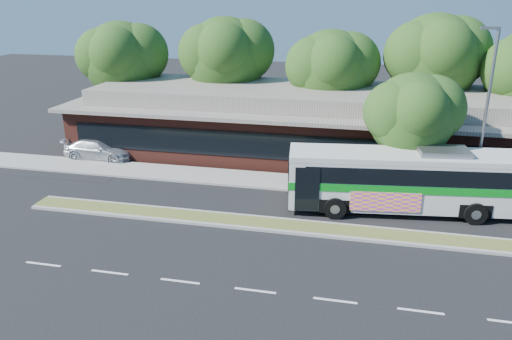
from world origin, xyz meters
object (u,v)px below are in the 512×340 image
(transit_bus, at_px, (411,176))
(sedan, at_px, (99,149))
(sidewalk_tree, at_px, (418,114))
(lamp_post, at_px, (485,112))

(transit_bus, xyz_separation_m, sedan, (-19.71, 4.35, -1.20))
(transit_bus, bearing_deg, sidewalk_tree, 76.75)
(lamp_post, height_order, sidewalk_tree, lamp_post)
(transit_bus, distance_m, sedan, 20.22)
(lamp_post, relative_size, sedan, 1.90)
(transit_bus, xyz_separation_m, sidewalk_tree, (0.27, 2.47, 2.68))
(lamp_post, bearing_deg, transit_bus, -147.96)
(sedan, distance_m, sidewalk_tree, 20.44)
(sedan, bearing_deg, lamp_post, -94.03)
(sedan, bearing_deg, sidewalk_tree, -94.11)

